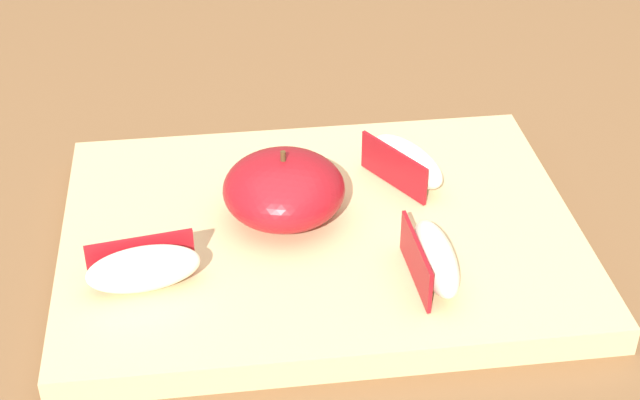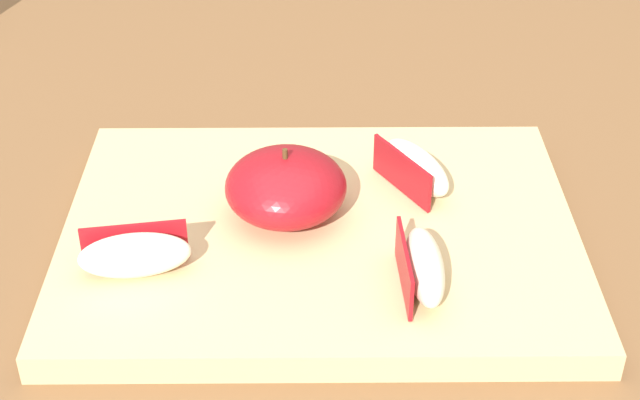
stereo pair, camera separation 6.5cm
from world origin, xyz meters
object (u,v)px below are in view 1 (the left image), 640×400
Objects in this scene: apple_half_skin_up at (284,189)px; apple_wedge_back at (143,268)px; apple_wedge_left at (434,258)px; apple_wedge_middle at (405,162)px; cutting_board at (320,235)px.

apple_half_skin_up reaches higher than apple_wedge_back.
apple_wedge_middle is (0.01, 0.12, 0.00)m from apple_wedge_left.
apple_wedge_back is at bearing -155.37° from cutting_board.
apple_wedge_left is 0.99× the size of apple_wedge_middle.
apple_wedge_back reaches higher than cutting_board.
apple_wedge_back is (-0.12, -0.05, 0.03)m from cutting_board.
apple_half_skin_up reaches higher than apple_wedge_left.
apple_wedge_middle is 0.99× the size of apple_wedge_back.
apple_half_skin_up is 1.16× the size of apple_wedge_left.
apple_half_skin_up is (-0.02, 0.01, 0.03)m from cutting_board.
cutting_board is at bearing 133.19° from apple_wedge_left.
apple_wedge_middle and apple_wedge_back have the same top height.
apple_wedge_middle is (0.07, 0.05, 0.03)m from cutting_board.
apple_wedge_back is (-0.09, -0.07, -0.01)m from apple_half_skin_up.
cutting_board is 0.10m from apple_wedge_left.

